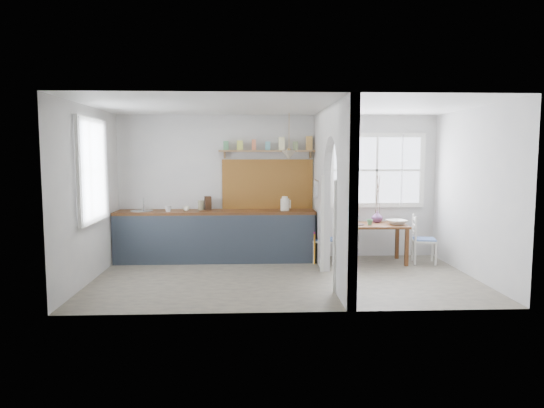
{
  "coord_description": "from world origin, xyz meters",
  "views": [
    {
      "loc": [
        -0.52,
        -7.23,
        1.88
      ],
      "look_at": [
        -0.18,
        0.25,
        1.12
      ],
      "focal_mm": 32.0,
      "sensor_mm": 36.0,
      "label": 1
    }
  ],
  "objects_px": {
    "dining_table": "(374,243)",
    "chair_right": "(424,239)",
    "kettle": "(285,203)",
    "vase": "(377,217)",
    "chair_left": "(324,239)"
  },
  "relations": [
    {
      "from": "dining_table",
      "to": "chair_right",
      "type": "height_order",
      "value": "chair_right"
    },
    {
      "from": "kettle",
      "to": "chair_right",
      "type": "bearing_deg",
      "value": 7.09
    },
    {
      "from": "dining_table",
      "to": "vase",
      "type": "height_order",
      "value": "vase"
    },
    {
      "from": "dining_table",
      "to": "chair_right",
      "type": "xyz_separation_m",
      "value": [
        0.85,
        -0.1,
        0.08
      ]
    },
    {
      "from": "chair_left",
      "to": "vase",
      "type": "distance_m",
      "value": 1.06
    },
    {
      "from": "chair_right",
      "to": "kettle",
      "type": "height_order",
      "value": "kettle"
    },
    {
      "from": "chair_left",
      "to": "kettle",
      "type": "relative_size",
      "value": 3.27
    },
    {
      "from": "chair_left",
      "to": "chair_right",
      "type": "distance_m",
      "value": 1.73
    },
    {
      "from": "chair_left",
      "to": "dining_table",
      "type": "bearing_deg",
      "value": 99.63
    },
    {
      "from": "dining_table",
      "to": "kettle",
      "type": "height_order",
      "value": "kettle"
    },
    {
      "from": "chair_right",
      "to": "kettle",
      "type": "distance_m",
      "value": 2.51
    },
    {
      "from": "kettle",
      "to": "vase",
      "type": "bearing_deg",
      "value": 14.6
    },
    {
      "from": "dining_table",
      "to": "chair_left",
      "type": "bearing_deg",
      "value": 179.33
    },
    {
      "from": "vase",
      "to": "chair_left",
      "type": "bearing_deg",
      "value": -169.75
    },
    {
      "from": "kettle",
      "to": "vase",
      "type": "xyz_separation_m",
      "value": [
        1.66,
        0.01,
        -0.24
      ]
    }
  ]
}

